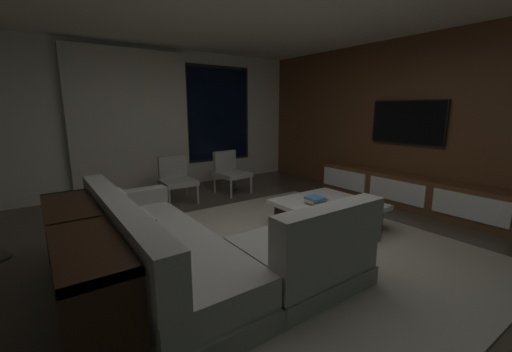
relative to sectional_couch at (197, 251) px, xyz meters
The scene contains 12 objects.
floor 1.02m from the sectional_couch, ahead, with size 9.20×9.20×0.00m, color #473D33.
back_wall_with_window 3.95m from the sectional_couch, 76.08° to the left, with size 6.60×0.30×2.70m.
media_wall 4.17m from the sectional_couch, ahead, with size 0.12×7.80×2.70m.
area_rug 1.36m from the sectional_couch, ahead, with size 3.20×3.80×0.01m, color #ADA391.
sectional_couch is the anchor object (origin of this frame).
coffee_table 1.99m from the sectional_couch, ahead, with size 1.16×1.16×0.36m.
book_stack_on_coffee_table 1.82m from the sectional_couch, ahead, with size 0.29×0.22×0.09m.
accent_chair_near_window 3.18m from the sectional_couch, 53.77° to the left, with size 0.61×0.62×0.78m.
accent_chair_by_curtain 2.69m from the sectional_couch, 72.25° to the left, with size 0.56×0.58×0.78m.
media_console 3.75m from the sectional_couch, ahead, with size 0.46×3.10×0.52m.
mounted_tv 4.08m from the sectional_couch, ahead, with size 0.05×1.24×0.71m.
console_table_behind_couch 0.93m from the sectional_couch, behind, with size 0.40×2.10×0.74m.
Camera 1 is at (-2.10, -2.59, 1.57)m, focal length 22.27 mm.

